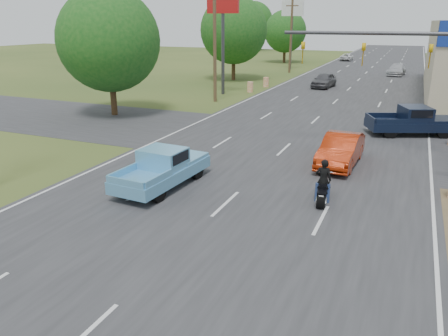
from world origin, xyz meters
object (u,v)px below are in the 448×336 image
at_px(motorcycle, 322,192).
at_px(distant_car_silver, 397,70).
at_px(navy_pickup, 415,121).
at_px(distant_car_grey, 324,80).
at_px(rider, 323,182).
at_px(distant_car_white, 347,57).
at_px(red_convertible, 341,150).
at_px(blue_pickup, 164,167).

height_order(motorcycle, distant_car_silver, distant_car_silver).
distance_m(navy_pickup, distant_car_grey, 19.78).
height_order(rider, distant_car_white, rider).
bearing_deg(rider, red_convertible, -95.84).
xyz_separation_m(distant_car_grey, distant_car_white, (-2.71, 34.15, -0.15)).
bearing_deg(distant_car_silver, motorcycle, -85.45).
bearing_deg(distant_car_white, navy_pickup, 100.99).
distance_m(rider, distant_car_silver, 44.74).
bearing_deg(distant_car_white, distant_car_silver, 113.06).
bearing_deg(navy_pickup, red_convertible, -44.66).
xyz_separation_m(blue_pickup, navy_pickup, (9.43, 13.43, 0.06)).
relative_size(rider, navy_pickup, 0.29).
height_order(red_convertible, distant_car_white, red_convertible).
distance_m(navy_pickup, distant_car_white, 53.11).
xyz_separation_m(red_convertible, rider, (0.13, -4.91, 0.08)).
bearing_deg(red_convertible, distant_car_silver, 91.56).
height_order(red_convertible, navy_pickup, navy_pickup).
distance_m(motorcycle, distant_car_grey, 30.91).
relative_size(red_convertible, motorcycle, 2.20).
distance_m(motorcycle, blue_pickup, 6.49).
height_order(rider, distant_car_grey, rider).
bearing_deg(distant_car_white, distant_car_grey, 92.94).
distance_m(blue_pickup, distant_car_grey, 31.12).
xyz_separation_m(red_convertible, blue_pickup, (-6.30, -5.72, 0.08)).
relative_size(motorcycle, distant_car_white, 0.47).
bearing_deg(distant_car_white, red_convertible, 96.47).
height_order(red_convertible, distant_car_silver, red_convertible).
height_order(red_convertible, motorcycle, red_convertible).
relative_size(blue_pickup, distant_car_silver, 1.06).
relative_size(rider, distant_car_grey, 0.37).
distance_m(motorcycle, rider, 0.36).
distance_m(rider, distant_car_white, 65.02).
relative_size(navy_pickup, distant_car_grey, 1.27).
distance_m(distant_car_silver, distant_car_white, 21.69).
xyz_separation_m(rider, navy_pickup, (3.01, 12.62, 0.06)).
height_order(navy_pickup, distant_car_grey, navy_pickup).
height_order(navy_pickup, distant_car_silver, navy_pickup).
xyz_separation_m(navy_pickup, distant_car_silver, (-2.52, 32.12, -0.19)).
distance_m(red_convertible, motorcycle, 4.97).
xyz_separation_m(red_convertible, navy_pickup, (3.13, 7.71, 0.14)).
bearing_deg(distant_car_grey, distant_car_silver, 71.88).
relative_size(rider, distant_car_white, 0.38).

